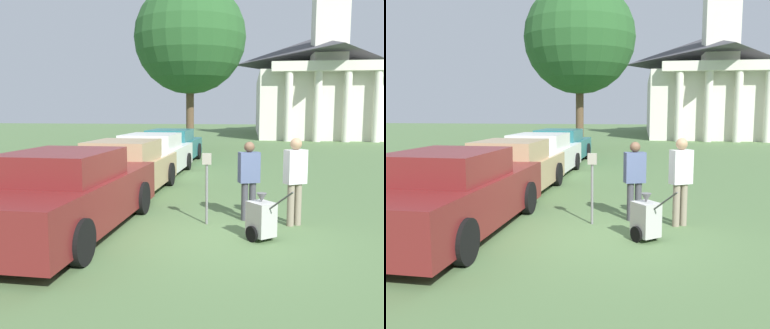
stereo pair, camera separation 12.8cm
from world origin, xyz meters
TOP-DOWN VIEW (x-y plane):
  - ground_plane at (0.00, 0.00)m, footprint 120.00×120.00m
  - parked_car_maroon at (-2.69, -0.11)m, footprint 2.21×5.25m
  - parked_car_tan at (-2.69, 3.59)m, footprint 2.12×4.79m
  - parked_car_white at (-2.69, 6.91)m, footprint 2.21×5.25m
  - parked_car_teal at (-2.69, 10.49)m, footprint 2.18×5.35m
  - parking_meter at (-0.20, 0.83)m, footprint 0.18×0.09m
  - person_worker at (0.63, 1.26)m, footprint 0.47×0.34m
  - person_supervisor at (1.53, 0.96)m, footprint 0.47×0.40m
  - equipment_cart at (0.86, -0.11)m, footprint 0.77×0.89m
  - church at (6.43, 33.07)m, footprint 10.33×19.00m
  - shade_tree at (-2.71, 16.52)m, footprint 6.16×6.16m

SIDE VIEW (x-z plane):
  - ground_plane at x=0.00m, z-range 0.00..0.00m
  - equipment_cart at x=0.86m, z-range -0.11..0.89m
  - parked_car_white at x=-2.69m, z-range -0.05..1.41m
  - parked_car_tan at x=-2.69m, z-range -0.05..1.42m
  - parked_car_teal at x=-2.69m, z-range -0.04..1.41m
  - parked_car_maroon at x=-2.69m, z-range -0.05..1.50m
  - person_worker at x=0.63m, z-range 0.11..1.75m
  - parking_meter at x=-0.20m, z-range 0.28..1.71m
  - person_supervisor at x=1.53m, z-range 0.12..1.86m
  - church at x=6.43m, z-range -4.81..14.10m
  - shade_tree at x=-2.71m, z-range 1.56..10.87m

